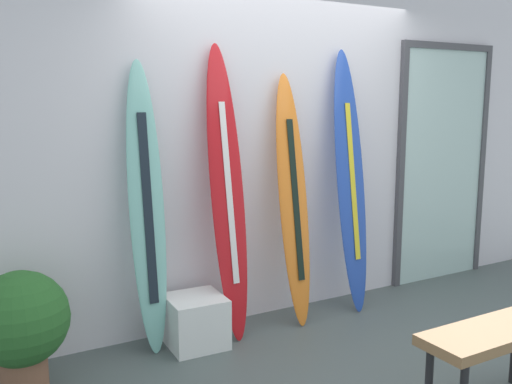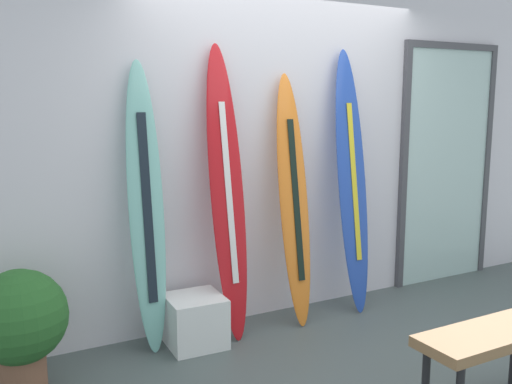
# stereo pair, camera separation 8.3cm
# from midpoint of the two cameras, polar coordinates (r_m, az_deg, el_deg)

# --- Properties ---
(ground) EXTENTS (8.00, 8.00, 0.04)m
(ground) POSITION_cam_midpoint_polar(r_m,az_deg,el_deg) (3.91, 12.99, -17.39)
(ground) COLOR #4A5554
(wall_back) EXTENTS (7.20, 0.20, 2.80)m
(wall_back) POSITION_cam_midpoint_polar(r_m,az_deg,el_deg) (4.56, 2.78, 5.28)
(wall_back) COLOR silver
(wall_back) RESTS_ON ground
(surfboard_seafoam) EXTENTS (0.25, 0.27, 1.99)m
(surfboard_seafoam) POSITION_cam_midpoint_polar(r_m,az_deg,el_deg) (3.86, -10.48, -1.91)
(surfboard_seafoam) COLOR #7BC2B7
(surfboard_seafoam) RESTS_ON ground
(surfboard_crimson) EXTENTS (0.27, 0.40, 2.13)m
(surfboard_crimson) POSITION_cam_midpoint_polar(r_m,az_deg,el_deg) (4.02, -2.36, -0.30)
(surfboard_crimson) COLOR red
(surfboard_crimson) RESTS_ON ground
(surfboard_sunset) EXTENTS (0.26, 0.41, 1.93)m
(surfboard_sunset) POSITION_cam_midpoint_polar(r_m,az_deg,el_deg) (4.30, 4.40, -0.81)
(surfboard_sunset) COLOR orange
(surfboard_sunset) RESTS_ON ground
(surfboard_cobalt) EXTENTS (0.28, 0.38, 2.13)m
(surfboard_cobalt) POSITION_cam_midpoint_polar(r_m,az_deg,el_deg) (4.62, 10.24, 0.85)
(surfboard_cobalt) COLOR #264BB0
(surfboard_cobalt) RESTS_ON ground
(display_block_left) EXTENTS (0.40, 0.40, 0.36)m
(display_block_left) POSITION_cam_midpoint_polar(r_m,az_deg,el_deg) (4.09, -5.64, -12.88)
(display_block_left) COLOR white
(display_block_left) RESTS_ON ground
(glass_door) EXTENTS (1.15, 0.06, 2.24)m
(glass_door) POSITION_cam_midpoint_polar(r_m,az_deg,el_deg) (5.62, 19.21, 3.02)
(glass_door) COLOR silver
(glass_door) RESTS_ON ground
(potted_plant) EXTENTS (0.56, 0.56, 0.75)m
(potted_plant) POSITION_cam_midpoint_polar(r_m,az_deg,el_deg) (3.64, -22.28, -12.09)
(potted_plant) COLOR brown
(potted_plant) RESTS_ON ground
(bench) EXTENTS (0.91, 0.33, 0.47)m
(bench) POSITION_cam_midpoint_polar(r_m,az_deg,el_deg) (3.47, 23.47, -13.75)
(bench) COLOR olive
(bench) RESTS_ON ground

